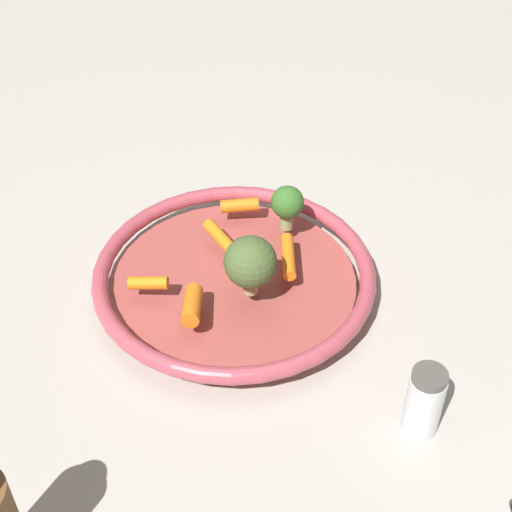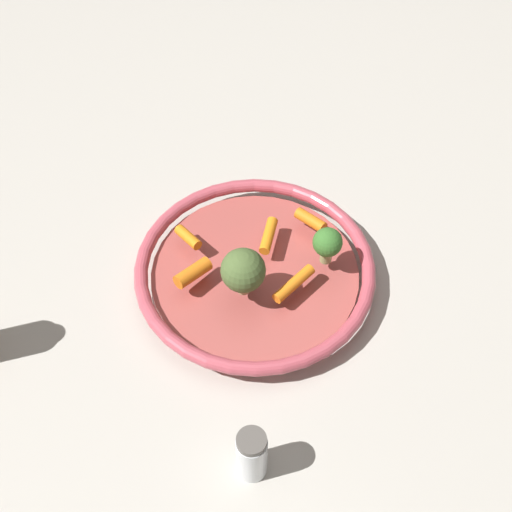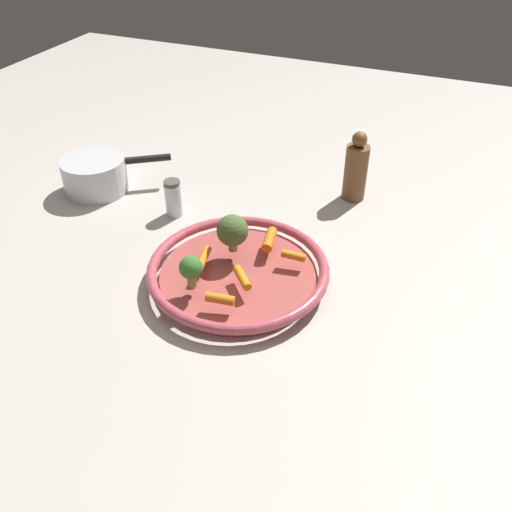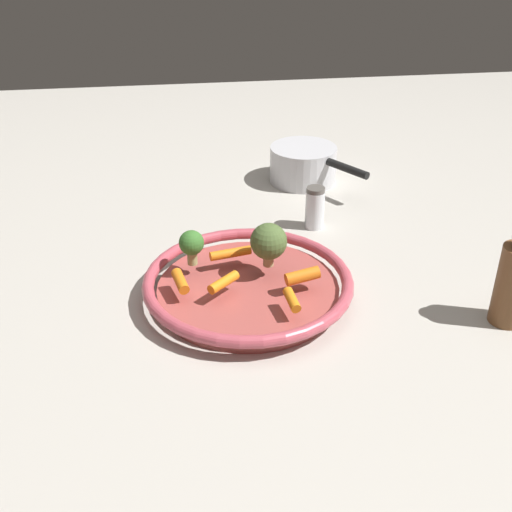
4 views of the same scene
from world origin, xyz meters
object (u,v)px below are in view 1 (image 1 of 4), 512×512
broccoli_floret_large (287,204)px  salt_shaker (424,401)px  baby_carrot_near_rim (220,237)px  broccoli_floret_small (250,263)px  baby_carrot_right (148,283)px  serving_bowl (234,278)px  baby_carrot_left (288,256)px  baby_carrot_center (192,305)px  baby_carrot_back (240,205)px

broccoli_floret_large → salt_shaker: bearing=126.0°
broccoli_floret_large → baby_carrot_near_rim: bearing=30.2°
broccoli_floret_small → salt_shaker: size_ratio=0.89×
baby_carrot_right → broccoli_floret_small: size_ratio=0.61×
serving_bowl → broccoli_floret_small: bearing=126.3°
baby_carrot_left → broccoli_floret_large: bearing=-79.1°
broccoli_floret_large → baby_carrot_left: bearing=100.9°
serving_bowl → salt_shaker: (-0.22, 0.15, 0.02)m
serving_bowl → baby_carrot_center: bearing=70.3°
baby_carrot_near_rim → broccoli_floret_large: size_ratio=0.97×
baby_carrot_right → serving_bowl: bearing=-148.5°
serving_bowl → salt_shaker: size_ratio=4.04×
baby_carrot_right → salt_shaker: salt_shaker is taller
serving_bowl → broccoli_floret_large: broccoli_floret_large is taller
serving_bowl → salt_shaker: salt_shaker is taller
baby_carrot_right → broccoli_floret_large: 0.19m
baby_carrot_left → baby_carrot_back: (0.07, -0.08, 0.00)m
baby_carrot_left → salt_shaker: bearing=132.4°
baby_carrot_center → broccoli_floret_small: 0.08m
baby_carrot_left → broccoli_floret_large: size_ratio=1.17×
baby_carrot_back → broccoli_floret_large: size_ratio=0.82×
baby_carrot_center → broccoli_floret_small: size_ratio=0.73×
baby_carrot_back → broccoli_floret_small: bearing=106.4°
baby_carrot_near_rim → baby_carrot_center: size_ratio=1.07×
serving_bowl → broccoli_floret_small: broccoli_floret_small is taller
baby_carrot_near_rim → broccoli_floret_large: bearing=-149.8°
baby_carrot_center → broccoli_floret_small: (-0.05, -0.04, 0.03)m
baby_carrot_left → baby_carrot_right: (0.15, 0.07, -0.00)m
baby_carrot_left → baby_carrot_near_rim: bearing=-12.7°
baby_carrot_left → salt_shaker: salt_shaker is taller
baby_carrot_right → baby_carrot_back: (-0.07, -0.16, 0.00)m
baby_carrot_right → salt_shaker: size_ratio=0.54×
baby_carrot_center → broccoli_floret_large: bearing=-115.1°
serving_bowl → baby_carrot_left: size_ratio=4.85×
baby_carrot_near_rim → baby_carrot_back: 0.07m
salt_shaker → broccoli_floret_small: bearing=-31.5°
baby_carrot_left → baby_carrot_back: size_ratio=1.43×
baby_carrot_left → broccoli_floret_small: (0.03, 0.06, 0.03)m
serving_bowl → baby_carrot_left: baby_carrot_left is taller
serving_bowl → baby_carrot_left: 0.07m
baby_carrot_center → salt_shaker: 0.26m
baby_carrot_back → broccoli_floret_small: size_ratio=0.66×
baby_carrot_left → baby_carrot_center: (0.09, 0.10, 0.00)m
baby_carrot_near_rim → baby_carrot_back: baby_carrot_back is taller
baby_carrot_back → serving_bowl: bearing=98.2°
serving_bowl → salt_shaker: bearing=144.9°
baby_carrot_left → baby_carrot_near_rim: same height
baby_carrot_back → baby_carrot_near_rim: bearing=80.4°
baby_carrot_right → salt_shaker: (-0.31, 0.10, -0.01)m
baby_carrot_right → salt_shaker: bearing=161.6°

